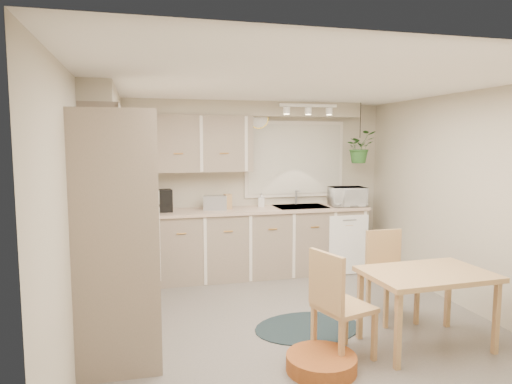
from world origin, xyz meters
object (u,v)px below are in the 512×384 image
at_px(chair_left, 344,304).
at_px(pet_bed, 321,363).
at_px(microwave, 347,194).
at_px(chair_back, 393,277).
at_px(braided_rug, 308,328).
at_px(dining_table, 426,309).

distance_m(chair_left, pet_bed, 0.52).
xyz_separation_m(pet_bed, microwave, (1.46, 2.64, 1.04)).
xyz_separation_m(chair_back, microwave, (0.34, 1.81, 0.65)).
relative_size(chair_back, microwave, 1.86).
bearing_deg(chair_back, pet_bed, 35.14).
bearing_deg(braided_rug, chair_back, -0.27).
distance_m(braided_rug, microwave, 2.47).
relative_size(pet_bed, microwave, 1.17).
bearing_deg(chair_back, chair_left, 36.14).
bearing_deg(chair_left, braided_rug, 170.60).
bearing_deg(pet_bed, chair_left, 33.12).
distance_m(dining_table, braided_rug, 1.15).
bearing_deg(pet_bed, braided_rug, 76.68).
height_order(chair_back, pet_bed, chair_back).
bearing_deg(chair_left, pet_bed, -73.30).
xyz_separation_m(chair_left, microwave, (1.19, 2.46, 0.63)).
distance_m(dining_table, microwave, 2.58).
bearing_deg(braided_rug, microwave, 54.92).
xyz_separation_m(dining_table, braided_rug, (-0.89, 0.63, -0.34)).
relative_size(dining_table, chair_back, 1.20).
height_order(chair_back, microwave, microwave).
bearing_deg(dining_table, chair_back, 86.55).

